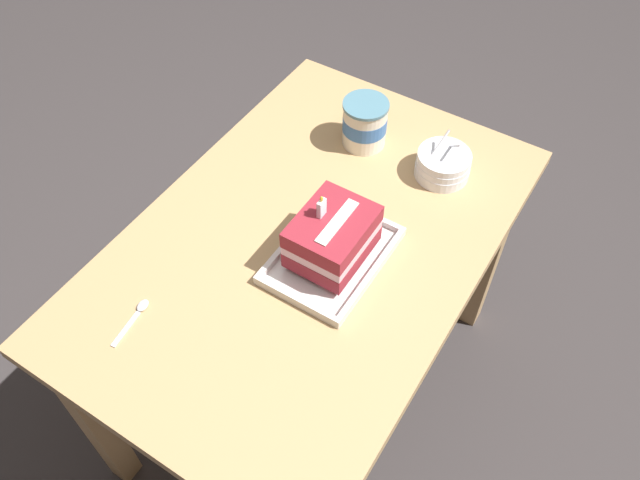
{
  "coord_description": "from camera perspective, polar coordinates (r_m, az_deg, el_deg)",
  "views": [
    {
      "loc": [
        -0.75,
        -0.5,
        1.84
      ],
      "look_at": [
        -0.01,
        -0.04,
        0.76
      ],
      "focal_mm": 36.06,
      "sensor_mm": 36.0,
      "label": 1
    }
  ],
  "objects": [
    {
      "name": "ground_plane",
      "position": [
        2.05,
        -0.74,
        -12.84
      ],
      "size": [
        8.0,
        8.0,
        0.0
      ],
      "primitive_type": "plane",
      "color": "#383333"
    },
    {
      "name": "dining_table",
      "position": [
        1.52,
        -0.98,
        -2.51
      ],
      "size": [
        1.12,
        0.73,
        0.73
      ],
      "color": "tan",
      "rests_on": "ground_plane"
    },
    {
      "name": "foil_tray",
      "position": [
        1.39,
        1.07,
        -1.49
      ],
      "size": [
        0.29,
        0.21,
        0.02
      ],
      "color": "silver",
      "rests_on": "dining_table"
    },
    {
      "name": "birthday_cake",
      "position": [
        1.34,
        1.11,
        0.33
      ],
      "size": [
        0.18,
        0.14,
        0.16
      ],
      "color": "maroon",
      "rests_on": "foil_tray"
    },
    {
      "name": "bowl_stack",
      "position": [
        1.57,
        10.85,
        6.6
      ],
      "size": [
        0.13,
        0.13,
        0.12
      ],
      "color": "white",
      "rests_on": "dining_table"
    },
    {
      "name": "ice_cream_tub",
      "position": [
        1.61,
        3.99,
        10.31
      ],
      "size": [
        0.11,
        0.11,
        0.12
      ],
      "color": "silver",
      "rests_on": "dining_table"
    },
    {
      "name": "serving_spoon_near_tray",
      "position": [
        1.36,
        -15.86,
        -6.18
      ],
      "size": [
        0.12,
        0.03,
        0.01
      ],
      "color": "silver",
      "rests_on": "dining_table"
    }
  ]
}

